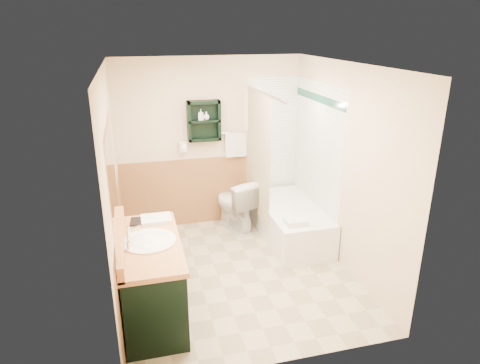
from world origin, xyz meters
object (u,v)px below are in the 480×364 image
soap_bottle_a (201,117)px  hair_dryer (183,147)px  vanity (152,279)px  wall_shelf (204,121)px  bathtub (290,222)px  toilet (235,205)px  soap_bottle_b (206,117)px  vanity_book (130,214)px

soap_bottle_a → hair_dryer: bearing=173.4°
vanity → soap_bottle_a: (0.85, 1.94, 1.19)m
wall_shelf → soap_bottle_a: bearing=-173.0°
bathtub → soap_bottle_a: bearing=145.8°
wall_shelf → soap_bottle_a: wall_shelf is taller
toilet → soap_bottle_b: (-0.34, 0.24, 1.24)m
hair_dryer → vanity: 2.21m
wall_shelf → vanity_book: (-1.06, -1.48, -0.62)m
wall_shelf → soap_bottle_a: 0.06m
toilet → soap_bottle_b: size_ratio=6.83×
vanity_book → soap_bottle_a: 1.91m
vanity → toilet: 2.13m
soap_bottle_a → soap_bottle_b: 0.07m
wall_shelf → vanity: bearing=-114.7°
vanity → vanity_book: bearing=109.2°
wall_shelf → vanity: (-0.89, -1.95, -1.14)m
hair_dryer → bathtub: bearing=-29.7°
vanity_book → soap_bottle_a: (1.02, 1.47, 0.67)m
vanity_book → soap_bottle_b: soap_bottle_b is taller
vanity → vanity_book: size_ratio=6.56×
wall_shelf → soap_bottle_b: bearing=-9.0°
vanity_book → vanity: bearing=-66.0°
wall_shelf → vanity: 2.43m
hair_dryer → vanity_book: 1.70m
wall_shelf → toilet: size_ratio=0.72×
hair_dryer → soap_bottle_a: soap_bottle_a is taller
vanity → soap_bottle_b: (0.93, 1.94, 1.20)m
soap_bottle_a → vanity: bearing=-113.7°
wall_shelf → bathtub: (1.03, -0.73, -1.31)m
vanity_book → bathtub: bearing=24.4°
wall_shelf → vanity_book: 1.92m
vanity → vanity_book: 0.72m
hair_dryer → vanity_book: (-0.76, -1.50, -0.27)m
vanity → hair_dryer: bearing=73.2°
bathtub → soap_bottle_a: soap_bottle_a is taller
hair_dryer → vanity: bearing=-106.8°
vanity_book → soap_bottle_a: size_ratio=1.33×
toilet → soap_bottle_a: bearing=-49.0°
hair_dryer → wall_shelf: bearing=-4.8°
vanity_book → soap_bottle_b: bearing=58.2°
vanity → soap_bottle_b: soap_bottle_b is taller
vanity → bathtub: bearing=32.4°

